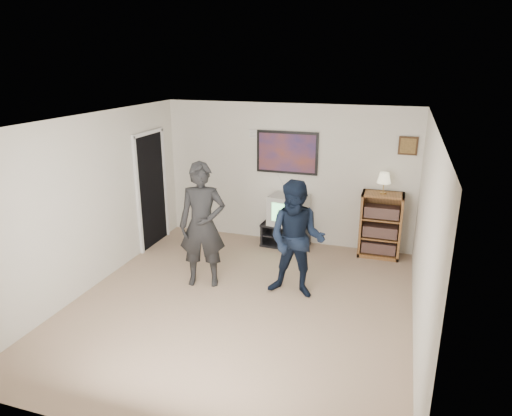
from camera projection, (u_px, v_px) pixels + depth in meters
The scene contains 13 objects.
room_shell at pixel (248, 211), 6.18m from camera, with size 4.51×5.00×2.51m.
media_stand at pixel (286, 235), 8.19m from camera, with size 0.86×0.51×0.42m.
crt_television at pixel (288, 210), 8.03m from camera, with size 0.62×0.53×0.53m, color #A0A09B, non-canonical shape.
bookshelf at pixel (381, 225), 7.65m from camera, with size 0.68×0.39×1.11m, color brown, non-canonical shape.
table_lamp at pixel (384, 183), 7.41m from camera, with size 0.22×0.22×0.35m, color beige, non-canonical shape.
person_tall at pixel (202, 225), 6.58m from camera, with size 0.68×0.44×1.85m, color black.
person_short at pixel (296, 240), 6.27m from camera, with size 0.82×0.63×1.67m, color black.
controller_left at pixel (205, 196), 6.69m from camera, with size 0.03×0.11×0.03m, color white.
controller_right at pixel (299, 216), 6.38m from camera, with size 0.04×0.12×0.04m, color white.
poster at pixel (287, 153), 7.98m from camera, with size 1.10×0.03×0.75m, color black.
air_vent at pixel (257, 134), 8.05m from camera, with size 0.28×0.02×0.14m, color white.
small_picture at pixel (408, 146), 7.33m from camera, with size 0.30×0.03×0.30m, color #3A2212.
doorway at pixel (151, 191), 8.04m from camera, with size 0.03×0.85×2.00m, color black.
Camera 1 is at (1.90, -5.20, 3.19)m, focal length 32.00 mm.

